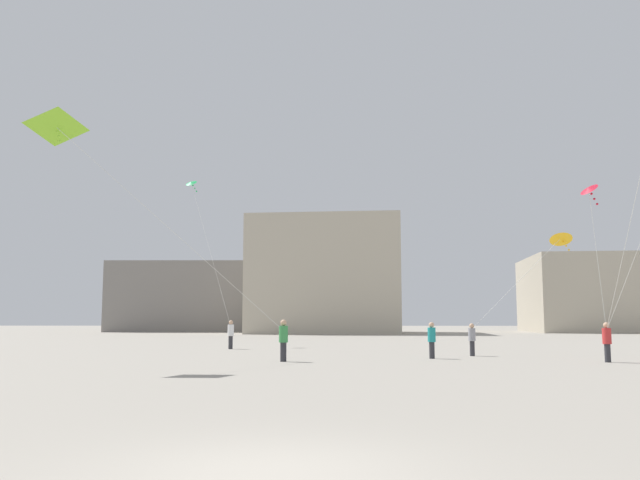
{
  "coord_description": "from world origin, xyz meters",
  "views": [
    {
      "loc": [
        0.92,
        -8.24,
        1.84
      ],
      "look_at": [
        0.0,
        17.32,
        4.84
      ],
      "focal_mm": 37.3,
      "sensor_mm": 36.0,
      "label": 1
    }
  ],
  "objects": [
    {
      "name": "building_right_hall",
      "position": [
        35.0,
        81.3,
        4.94
      ],
      "size": [
        19.99,
        19.01,
        9.89
      ],
      "color": "#B2A893",
      "rests_on": "ground_plane"
    },
    {
      "name": "kite_amber_diamond",
      "position": [
        12.62,
        27.77,
        6.08
      ],
      "size": [
        6.16,
        3.8,
        5.19
      ],
      "color": "yellow"
    },
    {
      "name": "building_left_hall",
      "position": [
        -19.0,
        84.78,
        4.66
      ],
      "size": [
        23.8,
        15.31,
        9.32
      ],
      "color": "gray",
      "rests_on": "ground_plane"
    },
    {
      "name": "ground_plane",
      "position": [
        0.0,
        0.0,
        0.0
      ],
      "size": [
        300.0,
        300.0,
        0.0
      ],
      "primitive_type": "plane",
      "color": "#9E9689"
    },
    {
      "name": "person_in_green",
      "position": [
        -1.65,
        20.12,
        0.97
      ],
      "size": [
        0.38,
        0.38,
        1.77
      ],
      "rotation": [
        0.0,
        0.0,
        3.67
      ],
      "color": "#2D2D33",
      "rests_on": "ground_plane"
    },
    {
      "name": "person_in_grey",
      "position": [
        7.14,
        24.61,
        0.86
      ],
      "size": [
        0.34,
        0.34,
        1.57
      ],
      "rotation": [
        0.0,
        0.0,
        1.2
      ],
      "color": "#2D2D33",
      "rests_on": "ground_plane"
    },
    {
      "name": "building_centre_hall",
      "position": [
        -1.0,
        74.47,
        6.9
      ],
      "size": [
        19.05,
        18.49,
        13.8
      ],
      "color": "#B2A893",
      "rests_on": "ground_plane"
    },
    {
      "name": "person_in_teal",
      "position": [
        4.91,
        22.45,
        0.9
      ],
      "size": [
        0.36,
        0.36,
        1.65
      ],
      "rotation": [
        0.0,
        0.0,
        1.58
      ],
      "color": "#2D2D33",
      "rests_on": "ground_plane"
    },
    {
      "name": "kite_emerald_diamond",
      "position": [
        -9.55,
        36.57,
        10.93
      ],
      "size": [
        4.34,
        5.8,
        10.13
      ],
      "color": "green"
    },
    {
      "name": "kite_lime_delta",
      "position": [
        -9.99,
        16.24,
        9.02
      ],
      "size": [
        9.38,
        4.63,
        8.33
      ],
      "color": "#8CD12D"
    },
    {
      "name": "person_in_white",
      "position": [
        -5.82,
        31.37,
        0.93
      ],
      "size": [
        0.37,
        0.37,
        1.7
      ],
      "rotation": [
        0.0,
        0.0,
        3.42
      ],
      "color": "#2D2D33",
      "rests_on": "ground_plane"
    },
    {
      "name": "kite_crimson_diamond",
      "position": [
        11.32,
        19.8,
        7.18
      ],
      "size": [
        1.09,
        1.01,
        6.25
      ],
      "color": "red"
    },
    {
      "name": "person_in_red",
      "position": [
        11.89,
        20.18,
        0.91
      ],
      "size": [
        0.36,
        0.36,
        1.66
      ],
      "rotation": [
        0.0,
        0.0,
        5.97
      ],
      "color": "#2D2D33",
      "rests_on": "ground_plane"
    }
  ]
}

